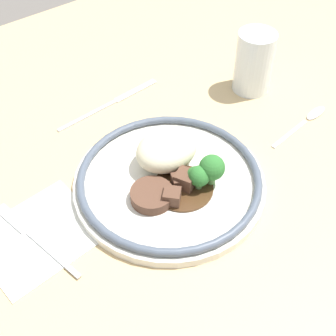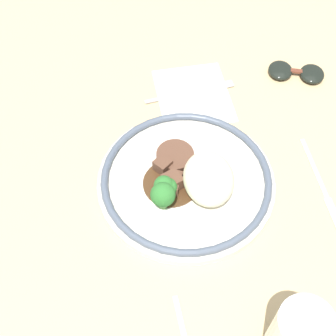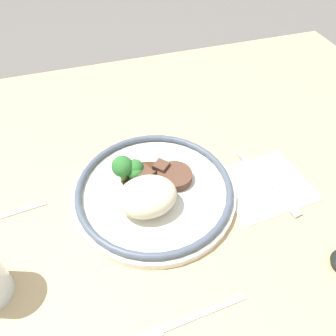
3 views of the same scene
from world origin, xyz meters
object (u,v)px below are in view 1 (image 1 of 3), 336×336
at_px(plate, 170,176).
at_px(juice_glass, 253,65).
at_px(knife, 113,102).
at_px(spoon, 310,118).
at_px(fork, 29,233).

distance_m(plate, juice_glass, 0.29).
xyz_separation_m(juice_glass, knife, (-0.23, 0.12, -0.05)).
height_order(juice_glass, spoon, juice_glass).
relative_size(plate, juice_glass, 2.53).
xyz_separation_m(plate, fork, (-0.21, 0.05, -0.02)).
distance_m(juice_glass, spoon, 0.14).
bearing_deg(juice_glass, spoon, -81.74).
height_order(juice_glass, fork, juice_glass).
bearing_deg(spoon, fork, 164.83).
relative_size(fork, knife, 0.80).
bearing_deg(spoon, plate, 167.75).
xyz_separation_m(juice_glass, fork, (-0.48, -0.05, -0.05)).
bearing_deg(knife, juice_glass, -31.57).
bearing_deg(fork, spoon, -109.57).
xyz_separation_m(fork, spoon, (0.50, -0.08, -0.00)).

